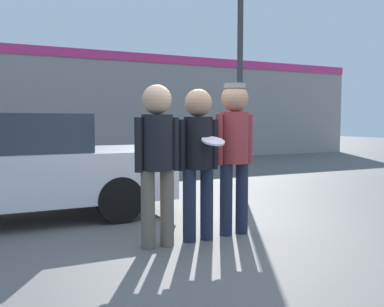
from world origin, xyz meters
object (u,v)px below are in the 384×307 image
person_middle_with_frisbee (198,151)px  street_lamp (248,10)px  person_left (157,151)px  person_right (234,143)px  parked_car_near (3,167)px

person_middle_with_frisbee → street_lamp: bearing=49.7°
person_left → person_middle_with_frisbee: size_ratio=1.02×
person_middle_with_frisbee → person_right: size_ratio=0.95×
person_middle_with_frisbee → person_right: 0.52m
person_left → person_middle_with_frisbee: 0.51m
street_lamp → person_right: bearing=-125.2°
person_right → street_lamp: street_lamp is taller
person_middle_with_frisbee → parked_car_near: (-1.95, 2.09, -0.29)m
person_middle_with_frisbee → parked_car_near: bearing=132.9°
parked_car_near → street_lamp: bearing=14.0°
person_left → street_lamp: size_ratio=0.29×
person_left → parked_car_near: person_left is taller
person_right → person_left: bearing=-174.1°
street_lamp → person_middle_with_frisbee: bearing=-130.3°
person_right → parked_car_near: size_ratio=0.41×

